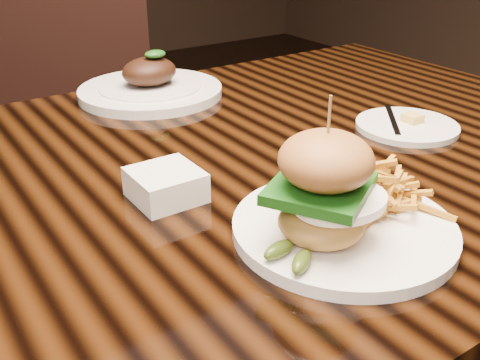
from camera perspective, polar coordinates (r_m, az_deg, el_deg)
dining_table at (r=0.83m, az=-6.97°, el=-4.26°), size 1.60×0.90×0.75m
burger_plate at (r=0.63m, az=10.52°, el=-2.08°), size 0.26×0.26×0.18m
side_saucer at (r=0.99m, az=16.59°, el=5.31°), size 0.17×0.17×0.02m
ramekin at (r=0.72m, az=-7.56°, el=-0.49°), size 0.11×0.11×0.04m
far_dish at (r=1.13m, az=-9.09°, el=9.29°), size 0.28×0.28×0.09m
chair_far at (r=1.69m, az=-16.28°, el=6.14°), size 0.59×0.60×0.95m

